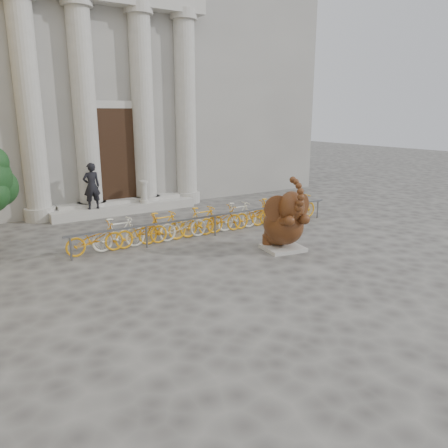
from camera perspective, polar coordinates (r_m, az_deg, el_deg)
ground at (r=10.68m, az=4.91°, el=-7.86°), size 80.00×80.00×0.00m
classical_building at (r=23.62m, az=-18.65°, el=18.38°), size 22.00×10.70×12.00m
entrance_steps at (r=18.65m, az=-12.95°, el=2.06°), size 6.00×1.20×0.36m
elephant_statue at (r=13.10m, az=7.89°, el=0.05°), size 1.50×1.75×2.27m
bike_rack at (r=14.81m, az=-1.73°, el=0.56°), size 9.86×0.53×1.00m
pedestrian at (r=17.76m, az=-16.90°, el=4.77°), size 0.67×0.45×1.81m
balustrade_post at (r=18.54m, az=-10.40°, el=4.05°), size 0.38×0.38×0.94m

